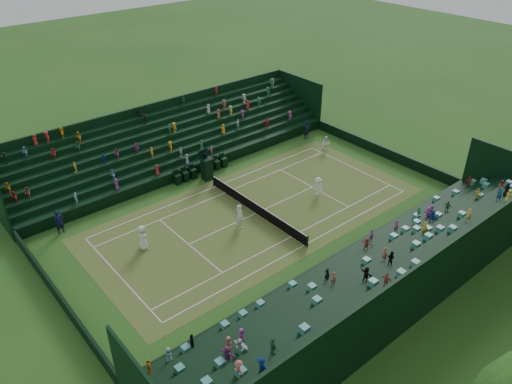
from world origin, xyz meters
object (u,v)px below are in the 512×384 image
umpire_chair (206,166)px  player_far_east (318,186)px  tennis_net (256,208)px  player_near_east (240,216)px  player_far_west (326,144)px  player_near_west (143,238)px

umpire_chair → player_far_east: umpire_chair is taller
tennis_net → player_near_east: size_ratio=5.77×
player_near_east → player_far_east: (0.50, 7.99, -0.19)m
player_near_east → player_far_west: player_near_east is taller
tennis_net → player_near_west: player_near_west is taller
umpire_chair → player_near_east: size_ratio=1.53×
tennis_net → player_far_east: (1.14, 5.84, 0.30)m
player_far_west → tennis_net: bearing=-94.1°
player_near_west → player_far_west: bearing=-78.4°
umpire_chair → player_near_west: size_ratio=1.60×
player_near_east → umpire_chair: bearing=-14.1°
player_far_east → player_far_west: bearing=133.3°
tennis_net → player_far_east: 5.96m
tennis_net → player_far_east: size_ratio=7.07×
umpire_chair → player_far_west: umpire_chair is taller
umpire_chair → player_near_west: umpire_chair is taller
player_far_west → player_far_east: (5.28, -6.58, 0.03)m
player_near_east → tennis_net: bearing=-70.4°
umpire_chair → player_far_east: size_ratio=1.88×
umpire_chair → player_far_west: 12.56m
umpire_chair → player_near_east: bearing=-17.1°
umpire_chair → player_near_west: 10.81m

